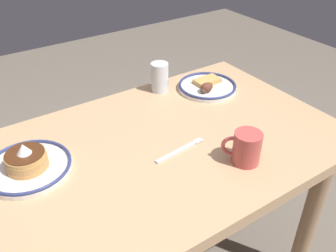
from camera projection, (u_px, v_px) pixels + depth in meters
dining_table at (161, 170)px, 1.27m from camera, size 1.23×0.78×0.75m
plate_near_main at (207, 86)px, 1.51m from camera, size 0.24×0.24×0.05m
plate_center_pancakes at (28, 165)px, 1.08m from camera, size 0.26×0.26×0.10m
coffee_mug at (246, 147)px, 1.10m from camera, size 0.10×0.10×0.10m
drinking_glass at (160, 79)px, 1.48m from camera, size 0.07×0.07×0.12m
fork_near at (180, 150)px, 1.17m from camera, size 0.19×0.04×0.01m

